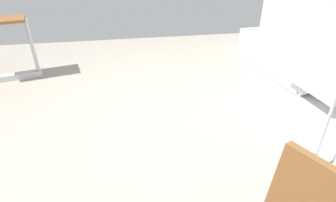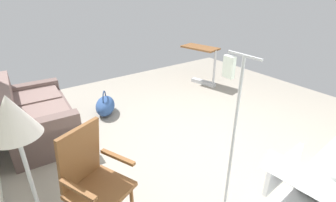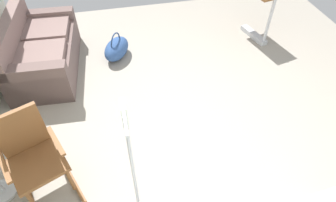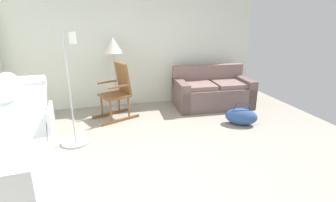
# 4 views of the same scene
# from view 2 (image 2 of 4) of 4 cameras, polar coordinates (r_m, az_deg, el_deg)

# --- Properties ---
(ground_plane) EXTENTS (6.41, 6.41, 0.00)m
(ground_plane) POSITION_cam_2_polar(r_m,az_deg,el_deg) (3.84, 8.04, -8.38)
(ground_plane) COLOR gray
(couch) EXTENTS (1.64, 0.93, 0.85)m
(couch) POSITION_cam_2_polar(r_m,az_deg,el_deg) (4.20, -27.61, -3.28)
(couch) COLOR #68534F
(couch) RESTS_ON ground
(rocking_chair) EXTENTS (0.89, 0.74, 1.05)m
(rocking_chair) POSITION_cam_2_polar(r_m,az_deg,el_deg) (2.44, -16.59, -17.39)
(rocking_chair) COLOR brown
(rocking_chair) RESTS_ON ground
(floor_lamp) EXTENTS (0.34, 0.34, 1.48)m
(floor_lamp) POSITION_cam_2_polar(r_m,az_deg,el_deg) (1.98, -31.49, -5.47)
(floor_lamp) COLOR #B2B5BA
(floor_lamp) RESTS_ON ground
(overbed_table) EXTENTS (0.88, 0.57, 0.84)m
(overbed_table) POSITION_cam_2_polar(r_m,az_deg,el_deg) (5.69, 7.86, 9.02)
(overbed_table) COLOR #B2B5BA
(overbed_table) RESTS_ON ground
(duffel_bag) EXTENTS (0.64, 0.56, 0.43)m
(duffel_bag) POSITION_cam_2_polar(r_m,az_deg,el_deg) (4.55, -14.09, -1.02)
(duffel_bag) COLOR #2D4C84
(duffel_bag) RESTS_ON ground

